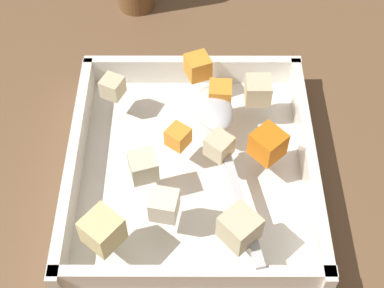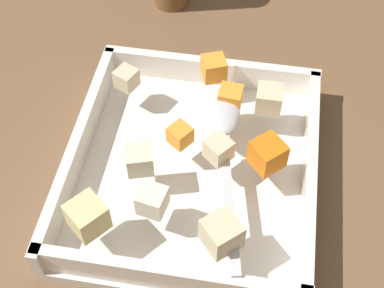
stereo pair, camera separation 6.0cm
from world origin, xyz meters
TOP-DOWN VIEW (x-y plane):
  - ground_plane at (0.00, 0.00)m, footprint 4.00×4.00m
  - baking_dish at (0.00, 0.00)m, footprint 0.30×0.28m
  - carrot_chunk_corner_sw at (-0.00, -0.08)m, footprint 0.04×0.04m
  - carrot_chunk_center at (0.01, 0.02)m, footprint 0.03×0.03m
  - carrot_chunk_heap_top at (0.08, -0.03)m, footprint 0.03×0.03m
  - carrot_chunk_mid_left at (0.12, -0.01)m, footprint 0.04×0.04m
  - potato_chunk_back_center at (-0.10, -0.05)m, footprint 0.05×0.05m
  - potato_chunk_near_left at (-0.11, 0.09)m, footprint 0.05×0.05m
  - potato_chunk_heap_side at (0.09, 0.10)m, footprint 0.03×0.03m
  - potato_chunk_corner_se at (-0.00, -0.03)m, footprint 0.04×0.04m
  - potato_chunk_corner_ne at (0.08, -0.08)m, footprint 0.03×0.03m
  - parsnip_chunk_rim_edge at (-0.08, 0.03)m, footprint 0.03×0.03m
  - parsnip_chunk_under_handle at (-0.03, 0.05)m, footprint 0.03×0.03m
  - serving_spoon at (0.04, -0.03)m, footprint 0.23×0.07m

SIDE VIEW (x-z plane):
  - ground_plane at x=0.00m, z-range 0.00..0.00m
  - baking_dish at x=0.00m, z-range -0.01..0.04m
  - serving_spoon at x=0.04m, z-range 0.05..0.07m
  - carrot_chunk_center at x=0.01m, z-range 0.05..0.08m
  - potato_chunk_heap_side at x=0.09m, z-range 0.05..0.08m
  - potato_chunk_corner_se at x=0.00m, z-range 0.05..0.08m
  - carrot_chunk_heap_top at x=0.08m, z-range 0.05..0.08m
  - parsnip_chunk_rim_edge at x=-0.08m, z-range 0.05..0.08m
  - carrot_chunk_mid_left at x=0.12m, z-range 0.05..0.08m
  - parsnip_chunk_under_handle at x=-0.03m, z-range 0.05..0.08m
  - potato_chunk_corner_ne at x=0.08m, z-range 0.05..0.08m
  - carrot_chunk_corner_sw at x=0.00m, z-range 0.05..0.08m
  - potato_chunk_back_center at x=-0.10m, z-range 0.05..0.09m
  - potato_chunk_near_left at x=-0.11m, z-range 0.05..0.09m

